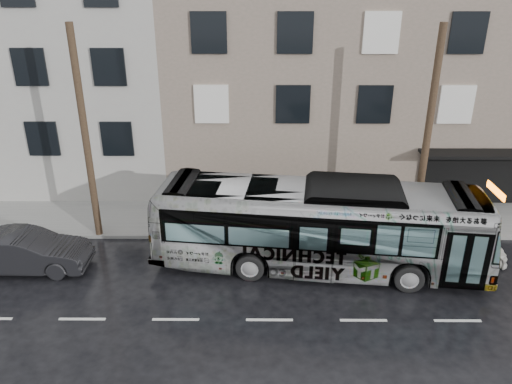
% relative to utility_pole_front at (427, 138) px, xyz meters
% --- Properties ---
extents(ground, '(120.00, 120.00, 0.00)m').
position_rel_utility_pole_front_xyz_m(ground, '(-6.50, -3.30, -4.65)').
color(ground, black).
rests_on(ground, ground).
extents(sidewalk, '(90.00, 3.60, 0.15)m').
position_rel_utility_pole_front_xyz_m(sidewalk, '(-6.50, 1.60, -4.58)').
color(sidewalk, gray).
rests_on(sidewalk, ground).
extents(building_taupe, '(20.00, 12.00, 11.00)m').
position_rel_utility_pole_front_xyz_m(building_taupe, '(-1.50, 9.40, 0.85)').
color(building_taupe, gray).
rests_on(building_taupe, ground).
extents(utility_pole_front, '(0.30, 0.30, 9.00)m').
position_rel_utility_pole_front_xyz_m(utility_pole_front, '(0.00, 0.00, 0.00)').
color(utility_pole_front, '#473623').
rests_on(utility_pole_front, sidewalk).
extents(utility_pole_rear, '(0.30, 0.30, 9.00)m').
position_rel_utility_pole_front_xyz_m(utility_pole_rear, '(-14.00, 0.00, 0.00)').
color(utility_pole_rear, '#473623').
rests_on(utility_pole_rear, sidewalk).
extents(sign_post, '(0.06, 0.06, 2.40)m').
position_rel_utility_pole_front_xyz_m(sign_post, '(1.10, 0.00, -3.30)').
color(sign_post, slate).
rests_on(sign_post, sidewalk).
extents(bus, '(13.18, 4.55, 3.60)m').
position_rel_utility_pole_front_xyz_m(bus, '(-4.57, -2.34, -2.85)').
color(bus, '#B2B2B2').
rests_on(bus, ground).
extents(white_sedan, '(4.77, 2.47, 1.32)m').
position_rel_utility_pole_front_xyz_m(white_sedan, '(0.83, -2.14, -3.99)').
color(white_sedan, silver).
rests_on(white_sedan, ground).
extents(dark_sedan, '(4.91, 1.75, 1.61)m').
position_rel_utility_pole_front_xyz_m(dark_sedan, '(-16.03, -2.68, -3.84)').
color(dark_sedan, black).
rests_on(dark_sedan, ground).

